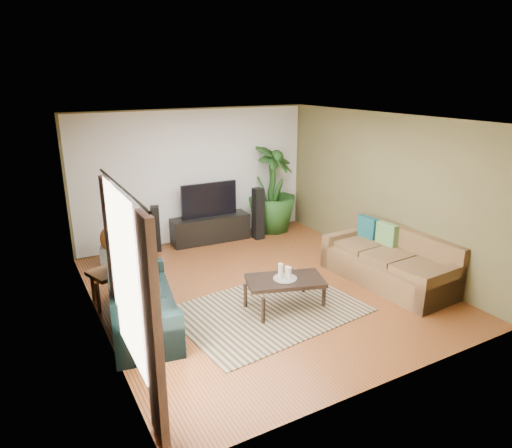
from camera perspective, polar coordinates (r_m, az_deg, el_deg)
floor at (r=7.48m, az=0.75°, el=-8.09°), size 5.50×5.50×0.00m
ceiling at (r=6.75m, az=0.84°, el=12.98°), size 5.50×5.50×0.00m
wall_back at (r=9.41m, az=-7.54°, el=5.94°), size 5.00×0.00×5.00m
wall_front at (r=4.93m, az=16.84°, el=-5.96°), size 5.00×0.00×5.00m
wall_left at (r=6.21m, az=-19.72°, el=-1.29°), size 0.00×5.50×5.50m
wall_right at (r=8.47m, az=15.70°, el=4.08°), size 0.00×5.50×5.50m
backwall_panel at (r=9.40m, az=-7.52°, el=5.93°), size 4.90×0.00×4.90m
window_pane at (r=4.72m, az=-16.17°, el=-6.35°), size 0.00×1.80×1.80m
curtain_near at (r=4.19m, az=-12.76°, el=-13.18°), size 0.08×0.35×2.20m
curtain_far at (r=5.50m, az=-17.25°, el=-5.74°), size 0.08×0.35×2.20m
curtain_rod at (r=4.45m, az=-16.54°, el=4.40°), size 0.03×1.90×0.03m
sofa_left at (r=6.45m, az=-14.06°, el=-8.96°), size 1.14×2.03×0.85m
sofa_right at (r=7.86m, az=16.27°, el=-4.13°), size 1.15×2.29×0.85m
area_rug at (r=6.84m, az=1.62°, el=-10.68°), size 2.82×2.14×0.01m
coffee_table at (r=6.84m, az=3.62°, el=-8.60°), size 1.26×0.93×0.46m
candle_tray at (r=6.74m, az=3.66°, el=-6.79°), size 0.35×0.35×0.02m
candle_tall at (r=6.69m, az=3.10°, el=-5.87°), size 0.07×0.07×0.22m
candle_mid at (r=6.69m, az=4.15°, el=-6.11°), size 0.07×0.07×0.17m
candle_short at (r=6.79m, az=3.90°, el=-5.88°), size 0.07×0.07×0.14m
tv_stand at (r=9.53m, az=-5.76°, el=-0.57°), size 1.65×0.57×0.54m
television at (r=9.36m, az=-5.88°, el=3.05°), size 1.19×0.06×0.70m
speaker_left at (r=9.12m, az=-12.41°, el=-0.57°), size 0.21×0.22×0.90m
speaker_right at (r=9.55m, az=0.26°, el=1.29°), size 0.20×0.22×1.09m
potted_plant at (r=9.99m, az=2.03°, el=4.49°), size 1.51×1.51×1.92m
plant_pot at (r=10.22m, az=1.98°, el=0.01°), size 0.35×0.35×0.28m
pedestal at (r=8.73m, az=-17.71°, el=-3.83°), size 0.42×0.42×0.34m
vase at (r=8.62m, az=-17.91°, el=-1.79°), size 0.31×0.31×0.44m
side_table at (r=7.26m, az=-17.80°, el=-7.53°), size 0.64×0.64×0.53m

